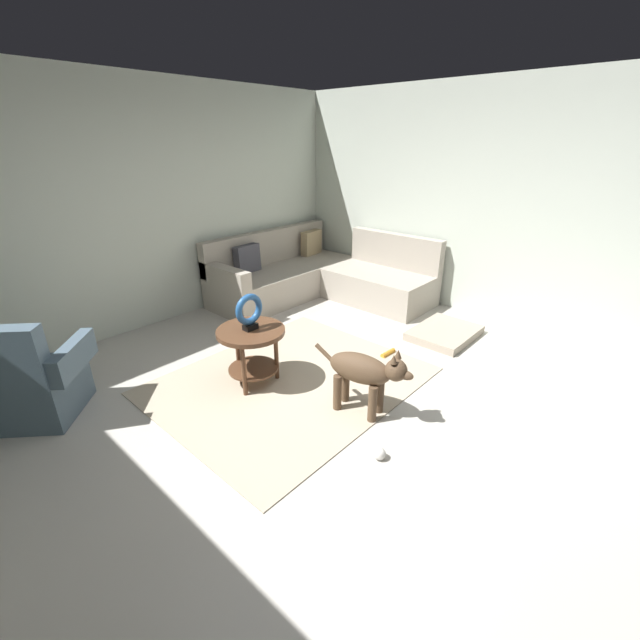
{
  "coord_description": "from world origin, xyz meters",
  "views": [
    {
      "loc": [
        -2.11,
        -1.71,
        2.06
      ],
      "look_at": [
        0.45,
        0.6,
        0.55
      ],
      "focal_mm": 23.26,
      "sensor_mm": 36.0,
      "label": 1
    }
  ],
  "objects_px": {
    "armchair": "(29,383)",
    "dog_toy_ball": "(380,454)",
    "dog": "(364,372)",
    "sectional_couch": "(318,277)",
    "dog_toy_rope": "(388,353)",
    "dog_bed_mat": "(444,333)",
    "torus_sculpture": "(249,311)",
    "side_table": "(252,342)"
  },
  "relations": [
    {
      "from": "dog_toy_ball",
      "to": "torus_sculpture",
      "type": "bearing_deg",
      "value": 87.77
    },
    {
      "from": "sectional_couch",
      "to": "dog_bed_mat",
      "type": "relative_size",
      "value": 2.81
    },
    {
      "from": "dog_bed_mat",
      "to": "dog",
      "type": "xyz_separation_m",
      "value": [
        -1.77,
        -0.16,
        0.33
      ]
    },
    {
      "from": "armchair",
      "to": "torus_sculpture",
      "type": "relative_size",
      "value": 3.05
    },
    {
      "from": "side_table",
      "to": "dog_toy_ball",
      "type": "xyz_separation_m",
      "value": [
        -0.06,
        -1.43,
        -0.37
      ]
    },
    {
      "from": "sectional_couch",
      "to": "armchair",
      "type": "xyz_separation_m",
      "value": [
        -3.57,
        -0.21,
        0.03
      ]
    },
    {
      "from": "sectional_couch",
      "to": "dog",
      "type": "relative_size",
      "value": 2.67
    },
    {
      "from": "dog",
      "to": "dog_toy_rope",
      "type": "bearing_deg",
      "value": -169.07
    },
    {
      "from": "dog_bed_mat",
      "to": "dog_toy_ball",
      "type": "xyz_separation_m",
      "value": [
        -2.12,
        -0.58,
        -0.0
      ]
    },
    {
      "from": "armchair",
      "to": "dog_toy_ball",
      "type": "distance_m",
      "value": 2.74
    },
    {
      "from": "dog_bed_mat",
      "to": "dog_toy_ball",
      "type": "relative_size",
      "value": 8.97
    },
    {
      "from": "armchair",
      "to": "dog",
      "type": "bearing_deg",
      "value": -3.39
    },
    {
      "from": "side_table",
      "to": "dog_bed_mat",
      "type": "height_order",
      "value": "side_table"
    },
    {
      "from": "dog_bed_mat",
      "to": "dog_toy_ball",
      "type": "height_order",
      "value": "same"
    },
    {
      "from": "side_table",
      "to": "dog_toy_ball",
      "type": "relative_size",
      "value": 6.72
    },
    {
      "from": "torus_sculpture",
      "to": "sectional_couch",
      "type": "bearing_deg",
      "value": 27.78
    },
    {
      "from": "dog_bed_mat",
      "to": "dog_toy_rope",
      "type": "relative_size",
      "value": 4.09
    },
    {
      "from": "torus_sculpture",
      "to": "dog_bed_mat",
      "type": "xyz_separation_m",
      "value": [
        2.07,
        -0.85,
        -0.67
      ]
    },
    {
      "from": "side_table",
      "to": "dog_toy_rope",
      "type": "relative_size",
      "value": 3.07
    },
    {
      "from": "dog_toy_rope",
      "to": "armchair",
      "type": "bearing_deg",
      "value": 151.32
    },
    {
      "from": "armchair",
      "to": "dog_bed_mat",
      "type": "bearing_deg",
      "value": 17.28
    },
    {
      "from": "torus_sculpture",
      "to": "armchair",
      "type": "bearing_deg",
      "value": 149.34
    },
    {
      "from": "dog_toy_rope",
      "to": "dog",
      "type": "bearing_deg",
      "value": -158.0
    },
    {
      "from": "side_table",
      "to": "dog_toy_rope",
      "type": "height_order",
      "value": "side_table"
    },
    {
      "from": "torus_sculpture",
      "to": "dog",
      "type": "distance_m",
      "value": 1.11
    },
    {
      "from": "torus_sculpture",
      "to": "dog",
      "type": "bearing_deg",
      "value": -73.51
    },
    {
      "from": "side_table",
      "to": "torus_sculpture",
      "type": "height_order",
      "value": "torus_sculpture"
    },
    {
      "from": "sectional_couch",
      "to": "armchair",
      "type": "height_order",
      "value": "same"
    },
    {
      "from": "dog_toy_rope",
      "to": "side_table",
      "type": "bearing_deg",
      "value": 153.75
    },
    {
      "from": "torus_sculpture",
      "to": "dog",
      "type": "relative_size",
      "value": 0.39
    },
    {
      "from": "dog_toy_rope",
      "to": "torus_sculpture",
      "type": "bearing_deg",
      "value": 153.75
    },
    {
      "from": "torus_sculpture",
      "to": "dog_bed_mat",
      "type": "bearing_deg",
      "value": -22.31
    },
    {
      "from": "armchair",
      "to": "dog_toy_ball",
      "type": "height_order",
      "value": "armchair"
    },
    {
      "from": "dog_toy_rope",
      "to": "dog_toy_ball",
      "type": "bearing_deg",
      "value": -148.75
    },
    {
      "from": "dog",
      "to": "dog_toy_rope",
      "type": "distance_m",
      "value": 1.1
    },
    {
      "from": "sectional_couch",
      "to": "dog_toy_ball",
      "type": "bearing_deg",
      "value": -130.22
    },
    {
      "from": "dog_bed_mat",
      "to": "dog_toy_ball",
      "type": "bearing_deg",
      "value": -164.82
    },
    {
      "from": "sectional_couch",
      "to": "dog",
      "type": "bearing_deg",
      "value": -130.1
    },
    {
      "from": "side_table",
      "to": "dog",
      "type": "relative_size",
      "value": 0.71
    },
    {
      "from": "dog_bed_mat",
      "to": "dog_toy_rope",
      "type": "distance_m",
      "value": 0.83
    },
    {
      "from": "sectional_couch",
      "to": "dog_bed_mat",
      "type": "distance_m",
      "value": 1.96
    },
    {
      "from": "armchair",
      "to": "dog",
      "type": "xyz_separation_m",
      "value": [
        1.79,
        -1.9,
        0.05
      ]
    }
  ]
}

